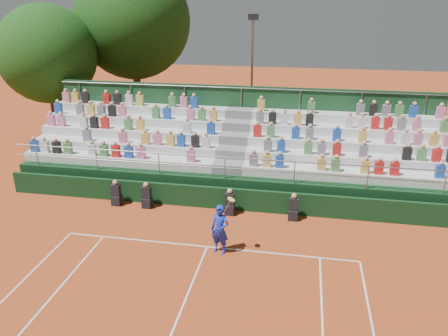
% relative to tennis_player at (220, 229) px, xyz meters
% --- Properties ---
extents(ground, '(90.00, 90.00, 0.00)m').
position_rel_tennis_player_xyz_m(ground, '(-0.54, 0.25, -0.93)').
color(ground, '#A9441C').
rests_on(ground, ground).
extents(courtside_wall, '(20.00, 0.15, 1.00)m').
position_rel_tennis_player_xyz_m(courtside_wall, '(-0.54, 3.45, -0.43)').
color(courtside_wall, black).
rests_on(courtside_wall, ground).
extents(line_officials, '(8.18, 0.40, 1.19)m').
position_rel_tennis_player_xyz_m(line_officials, '(-1.69, 3.00, -0.46)').
color(line_officials, black).
rests_on(line_officials, ground).
extents(grandstand, '(20.00, 5.20, 4.40)m').
position_rel_tennis_player_xyz_m(grandstand, '(-0.54, 6.69, 0.16)').
color(grandstand, black).
rests_on(grandstand, ground).
extents(tennis_player, '(0.92, 0.61, 2.22)m').
position_rel_tennis_player_xyz_m(tennis_player, '(0.00, 0.00, 0.00)').
color(tennis_player, '#172BAF').
rests_on(tennis_player, ground).
extents(tree_west, '(5.80, 5.80, 8.39)m').
position_rel_tennis_player_xyz_m(tree_west, '(-12.49, 10.81, 4.54)').
color(tree_west, '#332112').
rests_on(tree_west, ground).
extents(tree_east, '(7.53, 7.53, 10.96)m').
position_rel_tennis_player_xyz_m(tree_east, '(-8.69, 15.10, 6.25)').
color(tree_east, '#332112').
rests_on(tree_east, ground).
extents(floodlight_mast, '(0.60, 0.25, 7.73)m').
position_rel_tennis_player_xyz_m(floodlight_mast, '(-0.59, 13.71, 3.60)').
color(floodlight_mast, gray).
rests_on(floodlight_mast, ground).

